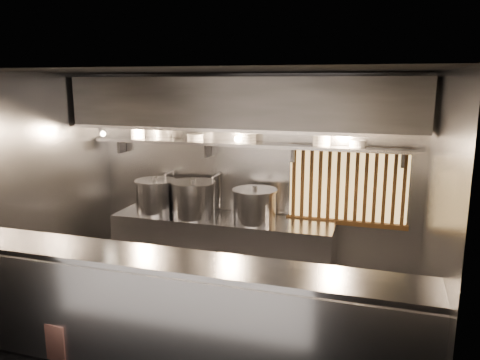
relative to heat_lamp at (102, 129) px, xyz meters
The scene contains 24 objects.
floor 2.93m from the heat_lamp, 24.14° to the right, with size 4.50×4.50×0.00m, color black.
ceiling 2.21m from the heat_lamp, 24.14° to the right, with size 4.50×4.50×0.00m, color black.
wall_back 2.11m from the heat_lamp, 18.89° to the left, with size 4.50×4.50×0.00m, color gray.
wall_left 1.14m from the heat_lamp, 112.49° to the right, with size 3.00×3.00×0.00m, color gray.
wall_right 4.29m from the heat_lamp, 11.59° to the right, with size 3.00×3.00×0.00m, color gray.
serving_counter 3.02m from the heat_lamp, 43.63° to the right, with size 4.50×0.56×1.13m.
cooking_bench 2.29m from the heat_lamp, ahead, with size 3.00×0.70×0.90m, color #9E9EA3.
bowl_shelf 1.96m from the heat_lamp, 13.90° to the left, with size 4.40×0.34×0.04m, color #9E9EA3.
exhaust_hood 1.95m from the heat_lamp, ahead, with size 4.40×0.81×0.65m.
wood_screen 3.33m from the heat_lamp, 10.67° to the left, with size 1.56×0.09×1.04m.
faucet_left 1.18m from the heat_lamp, 34.60° to the left, with size 0.04×0.30×0.50m.
faucet_right 1.71m from the heat_lamp, 19.61° to the left, with size 0.04×0.30×0.50m.
heat_lamp is the anchor object (origin of this frame).
pendant_bulb 1.83m from the heat_lamp, 11.00° to the left, with size 0.09×0.09×0.19m.
stock_pot_left 1.54m from the heat_lamp, 10.72° to the left, with size 0.73×0.73×0.52m.
stock_pot_mid 1.16m from the heat_lamp, 24.03° to the left, with size 0.75×0.75×0.50m.
stock_pot_right 2.28m from the heat_lamp, ahead, with size 0.76×0.76×0.47m.
red_placard 2.85m from the heat_lamp, 71.05° to the right, with size 0.27×0.02×0.38m, color #B52313.
bowl_stack_0 0.55m from the heat_lamp, 60.21° to the left, with size 0.21×0.21×0.17m.
bowl_stack_1 0.83m from the heat_lamp, 34.52° to the left, with size 0.24×0.24×0.17m.
bowl_stack_2 1.25m from the heat_lamp, 22.19° to the left, with size 0.23×0.23×0.09m.
bowl_stack_3 1.96m from the heat_lamp, 13.88° to the left, with size 0.24×0.24×0.13m.
bowl_stack_4 2.91m from the heat_lamp, ahead, with size 0.24×0.24×0.17m.
bowl_stack_5 3.34m from the heat_lamp, ahead, with size 0.21×0.21×0.09m.
Camera 1 is at (1.74, -4.56, 2.70)m, focal length 35.00 mm.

